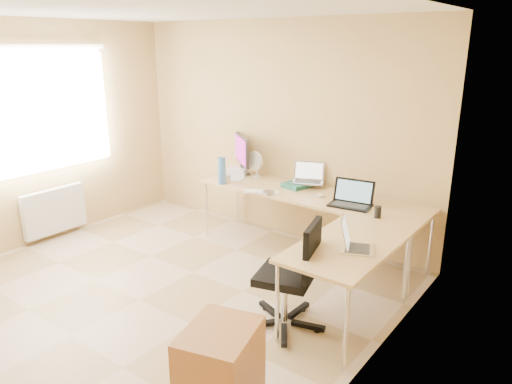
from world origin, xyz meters
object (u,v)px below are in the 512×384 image
Objects in this scene: desk_return at (346,283)px; cabinet at (221,379)px; water_bottle at (222,171)px; laptop_black at (351,194)px; office_chair at (285,272)px; keyboard at (261,192)px; desk_fan at (257,165)px; laptop_center at (308,173)px; mug at (227,179)px; monitor at (242,155)px; laptop_return at (358,238)px; desk_main at (308,224)px.

cabinet is at bearing -92.20° from desk_return.
water_bottle is at bearing 114.93° from cabinet.
laptop_black reaches higher than office_chair.
keyboard is at bearing 0.00° from water_bottle.
desk_fan reaches higher than cabinet.
laptop_center is 0.60m from keyboard.
mug is at bearing 113.84° from cabinet.
monitor is 1.39× the size of laptop_black.
laptop_center is 0.77m from laptop_black.
desk_return is 2.48m from monitor.
monitor reaches higher than laptop_black.
laptop_center is 1.78m from office_chair.
desk_fan reaches higher than laptop_black.
monitor is 0.60× the size of office_chair.
cabinet is at bearing -49.48° from water_bottle.
desk_fan is (0.12, 0.44, 0.10)m from mug.
desk_return is 4.08× the size of laptop_return.
water_bottle is 1.97m from office_chair.
desk_main is 1.50m from office_chair.
monitor is 1.46× the size of keyboard.
desk_main is at bearing 27.86° from monitor.
laptop_return is (1.23, -1.27, -0.06)m from laptop_center.
monitor reaches higher than cabinet.
mug reaches higher than keyboard.
desk_return is at bearing 8.15° from monitor.
laptop_return is at bearing -33.69° from desk_return.
desk_main is at bearing 97.67° from office_chair.
mug is at bearing 158.81° from desk_return.
laptop_center is at bearing 34.14° from keyboard.
keyboard is 1.25× the size of laptop_return.
keyboard is 1.33× the size of desk_fan.
desk_return is 2.18m from water_bottle.
water_bottle is (-1.99, 0.70, 0.53)m from desk_return.
laptop_return is (2.11, -0.78, -0.05)m from water_bottle.
desk_return reaches higher than cabinet.
water_bottle is 2.25m from laptop_return.
laptop_return is at bearing -68.66° from laptop_black.
monitor reaches higher than water_bottle.
desk_return is at bearing -72.32° from laptop_black.
desk_main is 1.10m from mug.
laptop_center is 0.89× the size of keyboard.
laptop_black is (0.70, -0.32, -0.04)m from laptop_center.
desk_main is at bearing 16.29° from water_bottle.
desk_fan is (0.23, 0.00, -0.10)m from monitor.
mug is at bearing 45.13° from laptop_return.
desk_return is at bearing -21.19° from mug.
monitor is at bearing 104.53° from mug.
desk_return is 3.68× the size of laptop_center.
laptop_black reaches higher than cabinet.
desk_main is 1.40m from desk_return.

